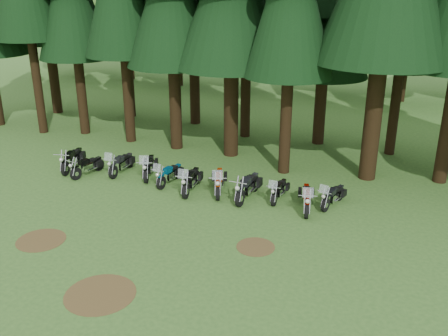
{
  "coord_description": "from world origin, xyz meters",
  "views": [
    {
      "loc": [
        9.32,
        -14.49,
        9.1
      ],
      "look_at": [
        1.46,
        5.0,
        1.0
      ],
      "focal_mm": 40.0,
      "sensor_mm": 36.0,
      "label": 1
    }
  ],
  "objects_px": {
    "motorcycle_4": "(170,175)",
    "motorcycle_9": "(306,199)",
    "motorcycle_6": "(219,182)",
    "motorcycle_0": "(72,160)",
    "motorcycle_8": "(279,191)",
    "motorcycle_3": "(149,167)",
    "motorcycle_1": "(87,167)",
    "motorcycle_5": "(191,181)",
    "motorcycle_7": "(248,188)",
    "motorcycle_10": "(333,197)",
    "motorcycle_2": "(121,164)"
  },
  "relations": [
    {
      "from": "motorcycle_4",
      "to": "motorcycle_8",
      "type": "relative_size",
      "value": 1.07
    },
    {
      "from": "motorcycle_7",
      "to": "motorcycle_10",
      "type": "relative_size",
      "value": 1.23
    },
    {
      "from": "motorcycle_5",
      "to": "motorcycle_7",
      "type": "xyz_separation_m",
      "value": [
        2.63,
        0.23,
        0.01
      ]
    },
    {
      "from": "motorcycle_9",
      "to": "motorcycle_8",
      "type": "bearing_deg",
      "value": 143.62
    },
    {
      "from": "motorcycle_0",
      "to": "motorcycle_1",
      "type": "bearing_deg",
      "value": -31.61
    },
    {
      "from": "motorcycle_4",
      "to": "motorcycle_10",
      "type": "xyz_separation_m",
      "value": [
        7.52,
        0.43,
        -0.02
      ]
    },
    {
      "from": "motorcycle_1",
      "to": "motorcycle_10",
      "type": "bearing_deg",
      "value": 16.29
    },
    {
      "from": "motorcycle_0",
      "to": "motorcycle_5",
      "type": "xyz_separation_m",
      "value": [
        6.71,
        -0.28,
        0.0
      ]
    },
    {
      "from": "motorcycle_2",
      "to": "motorcycle_9",
      "type": "height_order",
      "value": "motorcycle_9"
    },
    {
      "from": "motorcycle_4",
      "to": "motorcycle_8",
      "type": "xyz_separation_m",
      "value": [
        5.23,
        0.19,
        -0.03
      ]
    },
    {
      "from": "motorcycle_6",
      "to": "motorcycle_7",
      "type": "distance_m",
      "value": 1.41
    },
    {
      "from": "motorcycle_4",
      "to": "motorcycle_7",
      "type": "relative_size",
      "value": 0.86
    },
    {
      "from": "motorcycle_2",
      "to": "motorcycle_9",
      "type": "xyz_separation_m",
      "value": [
        9.41,
        -0.67,
        0.01
      ]
    },
    {
      "from": "motorcycle_0",
      "to": "motorcycle_3",
      "type": "xyz_separation_m",
      "value": [
        4.06,
        0.57,
        -0.01
      ]
    },
    {
      "from": "motorcycle_3",
      "to": "motorcycle_10",
      "type": "relative_size",
      "value": 1.13
    },
    {
      "from": "motorcycle_9",
      "to": "motorcycle_10",
      "type": "relative_size",
      "value": 1.14
    },
    {
      "from": "motorcycle_1",
      "to": "motorcycle_5",
      "type": "height_order",
      "value": "motorcycle_5"
    },
    {
      "from": "motorcycle_3",
      "to": "motorcycle_8",
      "type": "bearing_deg",
      "value": -22.68
    },
    {
      "from": "motorcycle_1",
      "to": "motorcycle_6",
      "type": "distance_m",
      "value": 6.77
    },
    {
      "from": "motorcycle_3",
      "to": "motorcycle_9",
      "type": "height_order",
      "value": "motorcycle_3"
    },
    {
      "from": "motorcycle_4",
      "to": "motorcycle_2",
      "type": "bearing_deg",
      "value": 178.28
    },
    {
      "from": "motorcycle_1",
      "to": "motorcycle_4",
      "type": "bearing_deg",
      "value": 18.66
    },
    {
      "from": "motorcycle_1",
      "to": "motorcycle_9",
      "type": "height_order",
      "value": "motorcycle_9"
    },
    {
      "from": "motorcycle_2",
      "to": "motorcycle_5",
      "type": "height_order",
      "value": "motorcycle_5"
    },
    {
      "from": "motorcycle_5",
      "to": "motorcycle_2",
      "type": "bearing_deg",
      "value": 160.66
    },
    {
      "from": "motorcycle_0",
      "to": "motorcycle_9",
      "type": "relative_size",
      "value": 1.02
    },
    {
      "from": "motorcycle_6",
      "to": "motorcycle_8",
      "type": "height_order",
      "value": "motorcycle_6"
    },
    {
      "from": "motorcycle_6",
      "to": "motorcycle_3",
      "type": "bearing_deg",
      "value": 152.64
    },
    {
      "from": "motorcycle_6",
      "to": "motorcycle_5",
      "type": "bearing_deg",
      "value": 175.95
    },
    {
      "from": "motorcycle_2",
      "to": "motorcycle_8",
      "type": "bearing_deg",
      "value": -3.2
    },
    {
      "from": "motorcycle_5",
      "to": "motorcycle_9",
      "type": "xyz_separation_m",
      "value": [
        5.26,
        0.08,
        -0.01
      ]
    },
    {
      "from": "motorcycle_8",
      "to": "motorcycle_3",
      "type": "bearing_deg",
      "value": 178.76
    },
    {
      "from": "motorcycle_0",
      "to": "motorcycle_8",
      "type": "height_order",
      "value": "motorcycle_8"
    },
    {
      "from": "motorcycle_6",
      "to": "motorcycle_9",
      "type": "xyz_separation_m",
      "value": [
        4.04,
        -0.27,
        -0.02
      ]
    },
    {
      "from": "motorcycle_3",
      "to": "motorcycle_4",
      "type": "xyz_separation_m",
      "value": [
        1.35,
        -0.42,
        -0.04
      ]
    },
    {
      "from": "motorcycle_5",
      "to": "motorcycle_8",
      "type": "xyz_separation_m",
      "value": [
        3.93,
        0.62,
        -0.08
      ]
    },
    {
      "from": "motorcycle_5",
      "to": "motorcycle_7",
      "type": "distance_m",
      "value": 2.64
    },
    {
      "from": "motorcycle_6",
      "to": "motorcycle_7",
      "type": "xyz_separation_m",
      "value": [
        1.41,
        -0.12,
        0.01
      ]
    },
    {
      "from": "motorcycle_5",
      "to": "motorcycle_7",
      "type": "bearing_deg",
      "value": -4.09
    },
    {
      "from": "motorcycle_0",
      "to": "motorcycle_6",
      "type": "relative_size",
      "value": 1.0
    },
    {
      "from": "motorcycle_7",
      "to": "motorcycle_4",
      "type": "bearing_deg",
      "value": 179.26
    },
    {
      "from": "motorcycle_4",
      "to": "motorcycle_6",
      "type": "bearing_deg",
      "value": 2.89
    },
    {
      "from": "motorcycle_4",
      "to": "motorcycle_9",
      "type": "xyz_separation_m",
      "value": [
        6.56,
        -0.35,
        0.04
      ]
    },
    {
      "from": "motorcycle_2",
      "to": "motorcycle_8",
      "type": "height_order",
      "value": "motorcycle_2"
    },
    {
      "from": "motorcycle_0",
      "to": "motorcycle_2",
      "type": "relative_size",
      "value": 1.05
    },
    {
      "from": "motorcycle_9",
      "to": "motorcycle_10",
      "type": "distance_m",
      "value": 1.23
    },
    {
      "from": "motorcycle_6",
      "to": "motorcycle_9",
      "type": "height_order",
      "value": "motorcycle_6"
    },
    {
      "from": "motorcycle_7",
      "to": "motorcycle_3",
      "type": "bearing_deg",
      "value": 175.43
    },
    {
      "from": "motorcycle_2",
      "to": "motorcycle_10",
      "type": "height_order",
      "value": "motorcycle_2"
    },
    {
      "from": "motorcycle_0",
      "to": "motorcycle_2",
      "type": "bearing_deg",
      "value": -3.65
    }
  ]
}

